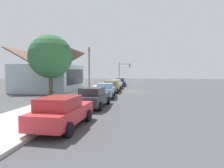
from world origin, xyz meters
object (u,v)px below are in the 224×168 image
car_olive (112,86)px  shade_tree (51,57)px  car_charcoal (94,97)px  fire_hydrant_red (100,89)px  car_ivory (116,84)px  traffic_light_main (124,69)px  car_silver (121,81)px  car_navy (120,82)px  car_cherry (62,112)px  car_skyblue (106,90)px  utility_pole_wooden (89,66)px

car_olive → shade_tree: size_ratio=0.69×
car_charcoal → fire_hydrant_red: (11.37, 1.58, -0.32)m
car_ivory → traffic_light_main: 16.08m
car_charcoal → car_olive: 11.82m
car_charcoal → shade_tree: size_ratio=0.69×
car_silver → shade_tree: shade_tree is taller
car_olive → shade_tree: 9.08m
car_silver → traffic_light_main: (4.24, -0.22, 2.68)m
car_navy → traffic_light_main: traffic_light_main is taller
car_navy → car_cherry: bearing=176.4°
car_silver → car_skyblue: bearing=177.9°
car_olive → fire_hydrant_red: bearing=107.7°
car_silver → car_ivory: bearing=177.6°
traffic_light_main → car_cherry: bearing=179.5°
car_skyblue → car_olive: (5.73, 0.05, 0.00)m
car_cherry → car_skyblue: bearing=2.1°
car_silver → traffic_light_main: 5.02m
car_olive → car_navy: bearing=0.7°
car_olive → shade_tree: (-5.20, 6.42, 3.75)m
car_navy → car_skyblue: bearing=176.9°
car_skyblue → car_ivory: 11.58m
car_charcoal → car_ivory: (17.67, 0.13, -0.00)m
car_silver → traffic_light_main: bearing=-5.4°
car_olive → car_silver: bearing=1.3°
shade_tree → car_olive: bearing=-51.0°
car_olive → traffic_light_main: size_ratio=0.93×
car_charcoal → car_navy: (23.86, -0.01, -0.00)m
car_ivory → car_navy: (6.19, -0.14, 0.00)m
car_skyblue → shade_tree: 7.50m
car_cherry → traffic_light_main: 39.54m
car_ivory → shade_tree: size_ratio=0.65×
car_ivory → car_silver: 11.62m
car_charcoal → traffic_light_main: 33.63m
car_ivory → utility_pole_wooden: utility_pole_wooden is taller
car_charcoal → traffic_light_main: size_ratio=0.93×
car_skyblue → car_navy: bearing=-3.1°
car_olive → car_silver: same height
traffic_light_main → car_charcoal: bearing=179.9°
car_ivory → car_cherry: bearing=-178.7°
utility_pole_wooden → fire_hydrant_red: utility_pole_wooden is taller
car_silver → fire_hydrant_red: car_silver is taller
car_silver → fire_hydrant_red: size_ratio=6.54×
car_charcoal → car_silver: bearing=3.2°
car_charcoal → utility_pole_wooden: bearing=17.5°
traffic_light_main → car_skyblue: bearing=179.8°
car_cherry → car_olive: 17.74m
car_charcoal → shade_tree: (6.62, 6.49, 3.75)m
car_cherry → shade_tree: shade_tree is taller
car_cherry → car_charcoal: bearing=0.6°
car_olive → car_silver: 17.47m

